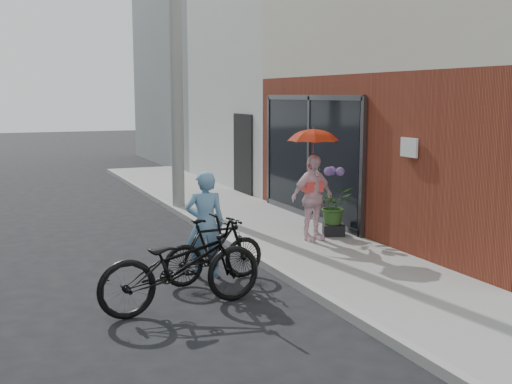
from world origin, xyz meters
TOP-DOWN VIEW (x-y plane):
  - ground at (0.00, 0.00)m, footprint 80.00×80.00m
  - sidewalk at (2.10, 2.00)m, footprint 2.20×24.00m
  - curb at (0.94, 2.00)m, footprint 0.12×24.00m
  - plaster_building at (7.20, 9.00)m, footprint 8.00×6.00m
  - east_building_far at (7.20, 16.00)m, footprint 8.00×8.00m
  - utility_pole at (1.10, 6.00)m, footprint 0.28×0.28m
  - officer at (-0.06, 0.60)m, footprint 0.64×0.50m
  - bike_left at (-0.78, -0.64)m, footprint 2.20×0.98m
  - bike_right at (-0.03, 0.30)m, footprint 1.59×0.63m
  - kimono_woman at (2.25, 1.66)m, footprint 0.93×0.54m
  - parasol at (2.25, 1.66)m, footprint 0.83×0.83m
  - planter at (2.80, 1.86)m, footprint 0.50×0.50m
  - potted_plant at (2.80, 1.86)m, footprint 0.62×0.53m

SIDE VIEW (x-z plane):
  - ground at x=0.00m, z-range 0.00..0.00m
  - sidewalk at x=2.10m, z-range 0.00..0.12m
  - curb at x=0.94m, z-range 0.00..0.12m
  - planter at x=2.80m, z-range 0.12..0.32m
  - bike_right at x=-0.03m, z-range 0.00..0.93m
  - bike_left at x=-0.78m, z-range 0.00..1.12m
  - potted_plant at x=2.80m, z-range 0.32..1.00m
  - officer at x=-0.06m, z-range 0.00..1.56m
  - kimono_woman at x=2.25m, z-range 0.12..1.61m
  - parasol at x=2.25m, z-range 1.61..2.34m
  - plaster_building at x=7.20m, z-range 0.00..7.00m
  - east_building_far at x=7.20m, z-range 0.00..7.00m
  - utility_pole at x=1.10m, z-range 0.00..7.00m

